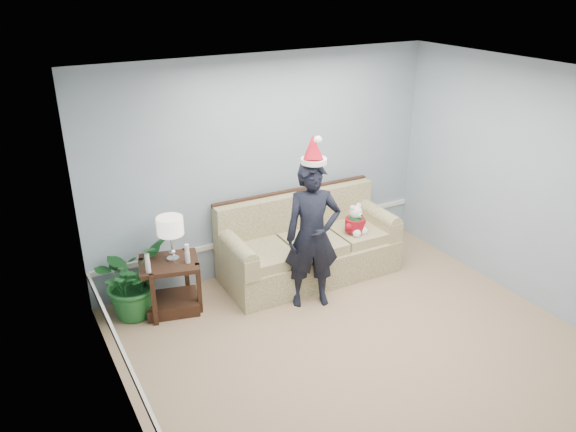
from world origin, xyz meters
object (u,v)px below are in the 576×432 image
(table_lamp, at_px, (170,228))
(teddy_bear, at_px, (355,223))
(side_table, at_px, (171,291))
(sofa, at_px, (307,247))
(houseplant, at_px, (131,279))
(man, at_px, (312,236))

(table_lamp, distance_m, teddy_bear, 2.29)
(side_table, xyz_separation_m, table_lamp, (0.06, 0.02, 0.76))
(sofa, xyz_separation_m, table_lamp, (-1.70, 0.03, 0.64))
(houseplant, bearing_deg, man, -22.02)
(teddy_bear, bearing_deg, table_lamp, 162.62)
(side_table, xyz_separation_m, teddy_bear, (2.30, -0.26, 0.44))
(man, relative_size, teddy_bear, 4.32)
(side_table, height_order, houseplant, houseplant)
(sofa, height_order, teddy_bear, sofa)
(sofa, height_order, side_table, sofa)
(table_lamp, bearing_deg, side_table, -164.99)
(sofa, bearing_deg, teddy_bear, -23.08)
(side_table, xyz_separation_m, man, (1.46, -0.63, 0.61))
(sofa, relative_size, houseplant, 2.46)
(table_lamp, xyz_separation_m, man, (1.40, -0.64, -0.15))
(sofa, bearing_deg, table_lamp, -179.99)
(teddy_bear, bearing_deg, houseplant, 161.54)
(houseplant, height_order, man, man)
(sofa, height_order, man, man)
(table_lamp, relative_size, houseplant, 0.57)
(side_table, distance_m, teddy_bear, 2.36)
(side_table, distance_m, houseplant, 0.46)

